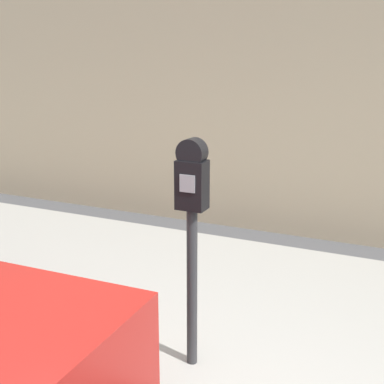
# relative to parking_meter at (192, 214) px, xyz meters

# --- Properties ---
(sidewalk) EXTENTS (24.00, 2.80, 0.10)m
(sidewalk) POSITION_rel_parking_meter_xyz_m (-0.12, 1.04, -1.12)
(sidewalk) COLOR #ADAAA3
(sidewalk) RESTS_ON ground_plane
(building_facade) EXTENTS (24.00, 0.30, 5.04)m
(building_facade) POSITION_rel_parking_meter_xyz_m (-0.12, 3.25, 1.35)
(building_facade) COLOR tan
(building_facade) RESTS_ON ground_plane
(parking_meter) EXTENTS (0.19, 0.14, 1.55)m
(parking_meter) POSITION_rel_parking_meter_xyz_m (0.00, 0.00, 0.00)
(parking_meter) COLOR #2D2D30
(parking_meter) RESTS_ON sidewalk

